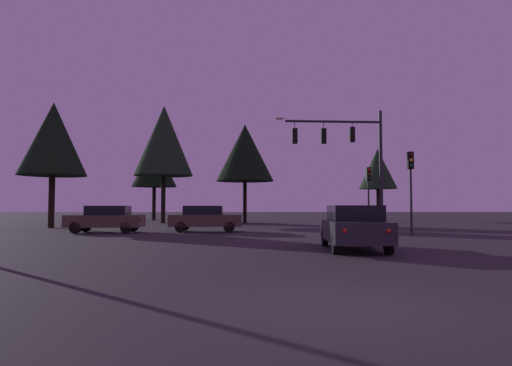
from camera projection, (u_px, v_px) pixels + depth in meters
The scene contains 12 objects.
ground_plane at pixel (263, 228), 30.83m from camera, with size 168.00×168.00×0.00m, color #262326.
traffic_signal_mast_arm at pixel (348, 148), 26.07m from camera, with size 6.40×0.48×7.18m.
traffic_light_corner_left at pixel (368, 185), 28.44m from camera, with size 0.34×0.37×4.01m.
traffic_light_corner_right at pixel (411, 176), 22.65m from camera, with size 0.31×0.36×4.30m.
car_nearside_lane at pixel (354, 227), 15.07m from camera, with size 2.19×4.48×1.52m.
car_crossing_left at pixel (205, 218), 25.75m from camera, with size 4.25×1.78×1.52m.
car_crossing_right at pixel (106, 219), 24.88m from camera, with size 4.23×1.91×1.52m.
tree_behind_sign at pixel (164, 141), 39.10m from camera, with size 5.17×5.17×10.46m.
tree_left_far at pixel (245, 153), 39.28m from camera, with size 5.12×5.12×8.81m.
tree_center_horizon at pixel (154, 165), 46.93m from camera, with size 4.76×4.76×8.18m.
tree_right_cluster at pixel (53, 139), 30.58m from camera, with size 4.58×4.58×8.74m.
tree_lot_edge at pixel (378, 169), 47.81m from camera, with size 4.07×4.07×7.74m.
Camera 1 is at (-1.83, -6.40, 1.49)m, focal length 30.95 mm.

